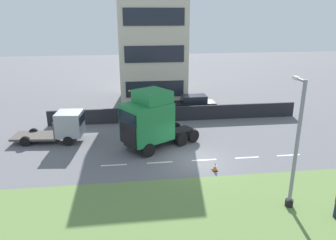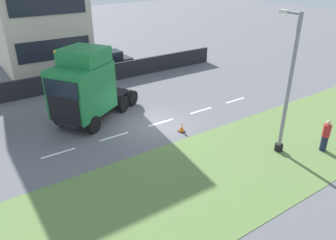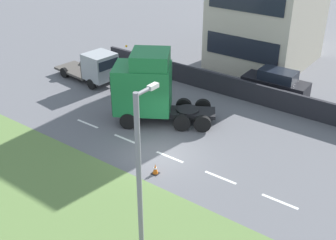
{
  "view_description": "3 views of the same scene",
  "coord_description": "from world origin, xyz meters",
  "views": [
    {
      "loc": [
        -20.83,
        4.61,
        10.19
      ],
      "look_at": [
        0.26,
        1.88,
        3.05
      ],
      "focal_mm": 35.0,
      "sensor_mm": 36.0,
      "label": 1
    },
    {
      "loc": [
        -15.24,
        9.23,
        8.96
      ],
      "look_at": [
        -2.09,
        0.21,
        1.25
      ],
      "focal_mm": 35.0,
      "sensor_mm": 36.0,
      "label": 2
    },
    {
      "loc": [
        -15.62,
        -12.14,
        12.63
      ],
      "look_at": [
        -0.19,
        -0.73,
        2.39
      ],
      "focal_mm": 45.0,
      "sensor_mm": 36.0,
      "label": 3
    }
  ],
  "objects": [
    {
      "name": "traffic_cone_lead",
      "position": [
        -1.69,
        -1.03,
        0.28
      ],
      "size": [
        0.36,
        0.36,
        0.58
      ],
      "color": "black",
      "rests_on": "ground"
    },
    {
      "name": "lane_markings",
      "position": [
        0.0,
        -0.7,
        0.0
      ],
      "size": [
        0.16,
        14.6,
        0.0
      ],
      "color": "white",
      "rests_on": "ground"
    },
    {
      "name": "boundary_wall",
      "position": [
        9.0,
        0.0,
        0.71
      ],
      "size": [
        0.25,
        24.0,
        1.42
      ],
      "color": "#232328",
      "rests_on": "ground"
    },
    {
      "name": "ground_plane",
      "position": [
        0.0,
        0.0,
        0.0
      ],
      "size": [
        120.0,
        120.0,
        0.0
      ],
      "primitive_type": "plane",
      "color": "slate",
      "rests_on": "ground"
    },
    {
      "name": "lamp_post",
      "position": [
        -6.25,
        -3.95,
        3.14
      ],
      "size": [
        1.34,
        0.43,
        7.04
      ],
      "color": "black",
      "rests_on": "ground"
    },
    {
      "name": "lorry_cab",
      "position": [
        2.63,
        2.95,
        2.28
      ],
      "size": [
        5.32,
        6.42,
        4.71
      ],
      "rotation": [
        0.0,
        0.0,
        0.55
      ],
      "color": "black",
      "rests_on": "ground"
    },
    {
      "name": "parked_car",
      "position": [
        10.74,
        -2.04,
        0.98
      ],
      "size": [
        1.93,
        4.59,
        2.02
      ],
      "rotation": [
        0.0,
        0.0,
        0.02
      ],
      "color": "black",
      "rests_on": "ground"
    },
    {
      "name": "flatbed_truck",
      "position": [
        4.93,
        9.77,
        1.32
      ],
      "size": [
        2.57,
        5.82,
        2.5
      ],
      "rotation": [
        0.0,
        0.0,
        3.04
      ],
      "color": "#999EA3",
      "rests_on": "ground"
    },
    {
      "name": "grass_verge",
      "position": [
        -6.0,
        0.0,
        0.01
      ],
      "size": [
        7.0,
        44.0,
        0.01
      ],
      "color": "#607F42",
      "rests_on": "ground"
    },
    {
      "name": "building_block",
      "position": [
        16.78,
        1.68,
        6.16
      ],
      "size": [
        8.64,
        7.11,
        13.4
      ],
      "color": "beige",
      "rests_on": "ground"
    }
  ]
}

